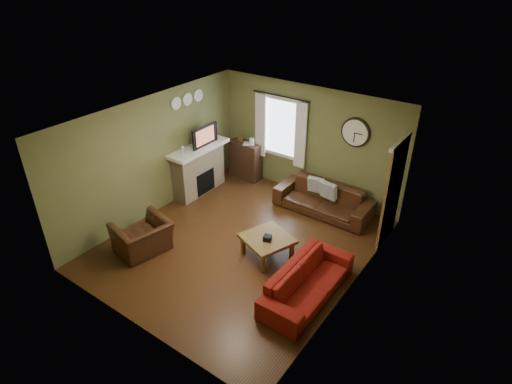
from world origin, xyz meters
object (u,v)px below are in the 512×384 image
Objects in this scene: sofa_brown at (323,199)px; sofa_red at (308,282)px; bookshelf at (245,160)px; armchair at (143,237)px; coffee_table at (267,247)px.

sofa_brown reaches higher than sofa_red.
armchair is at bearing -86.61° from bookshelf.
armchair is at bearing -123.29° from sofa_brown.
sofa_red is at bearing 115.55° from armchair.
armchair is 1.20× the size of coffee_table.
bookshelf is 1.16× the size of coffee_table.
sofa_red is (1.03, -2.53, -0.02)m from sofa_brown.
coffee_table is (2.05, 1.24, -0.10)m from armchair.
bookshelf is 4.43m from sofa_red.
sofa_brown is at bearing -7.27° from bookshelf.
coffee_table is (-1.14, 0.47, -0.07)m from sofa_red.
bookshelf reaches higher than armchair.
sofa_brown is at bearing 86.96° from coffee_table.
coffee_table is (2.26, -2.35, -0.26)m from bookshelf.
bookshelf is at bearing -164.53° from armchair.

